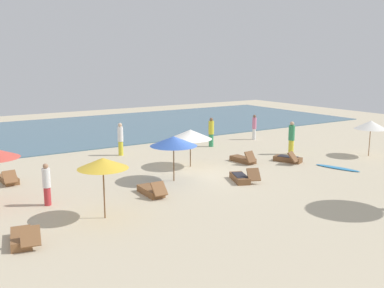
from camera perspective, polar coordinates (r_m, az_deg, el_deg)
name	(u,v)px	position (r m, az deg, el deg)	size (l,w,h in m)	color
ground_plane	(200,177)	(20.84, 1.11, -4.39)	(60.00, 60.00, 0.00)	beige
ocean_water	(81,130)	(35.89, -14.34, 1.82)	(48.00, 16.00, 0.06)	#476B7F
umbrella_0	(174,141)	(19.83, -2.43, 0.38)	(2.18, 2.18, 2.10)	brown
umbrella_1	(103,163)	(15.36, -11.63, -2.49)	(1.79, 1.79, 2.19)	brown
umbrella_3	(371,125)	(27.14, 22.44, 2.34)	(1.84, 1.84, 2.08)	brown
umbrella_4	(190,134)	(22.55, -0.21, 1.28)	(2.27, 2.27, 1.97)	brown
lounger_0	(152,191)	(18.22, -5.33, -6.15)	(0.64, 1.72, 0.67)	brown
lounger_1	(9,179)	(21.60, -22.95, -4.26)	(0.70, 1.73, 0.68)	brown
lounger_2	(288,159)	(24.46, 12.52, -1.92)	(1.18, 1.78, 0.69)	brown
lounger_3	(22,238)	(14.51, -21.42, -11.44)	(0.90, 1.77, 0.68)	brown
lounger_4	(244,159)	(23.94, 6.79, -2.02)	(0.74, 1.71, 0.72)	brown
lounger_5	(241,178)	(20.23, 6.47, -4.41)	(1.20, 1.79, 0.68)	brown
person_0	(254,127)	(30.85, 8.18, 2.25)	(0.32, 0.32, 1.76)	white
person_1	(120,139)	(25.76, -9.38, 0.68)	(0.43, 0.43, 1.92)	yellow
person_2	(291,138)	(26.36, 12.93, 0.81)	(0.51, 0.51, 1.97)	yellow
person_3	(47,184)	(17.59, -18.55, -5.03)	(0.43, 0.43, 1.66)	#BF3338
person_4	(211,132)	(28.04, 2.54, 1.59)	(0.40, 0.40, 1.89)	#338C59
surfboard	(337,168)	(23.70, 18.56, -2.99)	(1.02, 2.39, 0.07)	#338CCC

